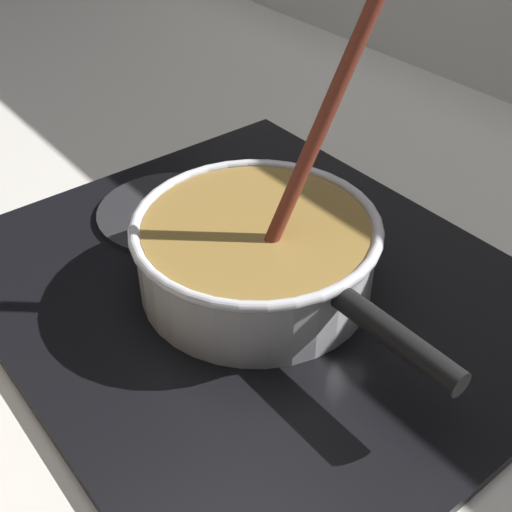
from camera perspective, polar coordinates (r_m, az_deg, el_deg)
ground at (r=0.67m, az=-17.07°, el=-8.43°), size 2.40×1.60×0.04m
hob_plate at (r=0.67m, az=-0.00°, el=-2.84°), size 0.56×0.48×0.01m
burner_ring at (r=0.67m, az=-0.00°, el=-2.19°), size 0.16×0.16×0.01m
spare_burner at (r=0.77m, az=-7.44°, el=3.79°), size 0.16×0.16×0.01m
cooking_pan at (r=0.64m, az=0.12°, el=0.35°), size 0.36×0.24×0.29m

